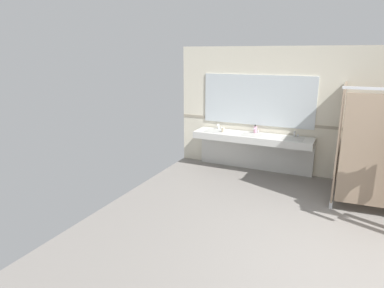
% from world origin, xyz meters
% --- Properties ---
extents(ground_plane, '(7.78, 6.84, 0.10)m').
position_xyz_m(ground_plane, '(0.00, 0.00, -0.05)').
color(ground_plane, gray).
extents(wall_back, '(7.78, 0.12, 2.61)m').
position_xyz_m(wall_back, '(0.00, 3.18, 1.30)').
color(wall_back, beige).
rests_on(wall_back, ground_plane).
extents(wall_back_tile_band, '(7.78, 0.01, 0.06)m').
position_xyz_m(wall_back_tile_band, '(0.00, 3.11, 1.05)').
color(wall_back_tile_band, '#9E937F').
rests_on(wall_back_tile_band, wall_back).
extents(vanity_counter, '(2.47, 0.57, 0.94)m').
position_xyz_m(vanity_counter, '(-2.15, 2.90, 0.61)').
color(vanity_counter, silver).
rests_on(vanity_counter, ground_plane).
extents(mirror_panel, '(2.37, 0.02, 1.06)m').
position_xyz_m(mirror_panel, '(-2.15, 3.11, 1.50)').
color(mirror_panel, silver).
rests_on(mirror_panel, wall_back).
extents(soap_dispenser, '(0.07, 0.07, 0.18)m').
position_xyz_m(soap_dispenser, '(-2.14, 2.98, 0.90)').
color(soap_dispenser, '#D899B2').
rests_on(soap_dispenser, vanity_counter).
extents(paper_cup, '(0.07, 0.07, 0.10)m').
position_xyz_m(paper_cup, '(-2.77, 2.77, 0.87)').
color(paper_cup, beige).
rests_on(paper_cup, vanity_counter).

